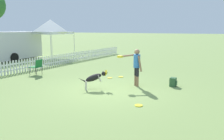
{
  "coord_description": "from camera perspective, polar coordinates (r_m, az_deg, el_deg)",
  "views": [
    {
      "loc": [
        -7.09,
        -4.53,
        2.38
      ],
      "look_at": [
        0.4,
        -0.05,
        0.75
      ],
      "focal_mm": 35.0,
      "sensor_mm": 36.0,
      "label": 1
    }
  ],
  "objects": [
    {
      "name": "ground_plane",
      "position": [
        8.74,
        -1.65,
        -5.23
      ],
      "size": [
        240.0,
        240.0,
        0.0
      ],
      "primitive_type": "plane",
      "color": "olive"
    },
    {
      "name": "handler_person",
      "position": [
        9.19,
        6.2,
        1.78
      ],
      "size": [
        0.65,
        1.04,
        1.57
      ],
      "rotation": [
        0.0,
        0.0,
        0.82
      ],
      "color": "#8C664C",
      "rests_on": "ground_plane"
    },
    {
      "name": "leaping_dog",
      "position": [
        8.76,
        -4.54,
        -1.97
      ],
      "size": [
        0.97,
        0.92,
        0.77
      ],
      "rotation": [
        0.0,
        0.0,
        -2.32
      ],
      "color": "black",
      "rests_on": "ground_plane"
    },
    {
      "name": "frisbee_near_handler",
      "position": [
        11.06,
        2.33,
        -1.79
      ],
      "size": [
        0.25,
        0.25,
        0.02
      ],
      "color": "yellow",
      "rests_on": "ground_plane"
    },
    {
      "name": "frisbee_near_dog",
      "position": [
        7.04,
        6.98,
        -9.17
      ],
      "size": [
        0.25,
        0.25,
        0.02
      ],
      "color": "yellow",
      "rests_on": "ground_plane"
    },
    {
      "name": "frisbee_midfield",
      "position": [
        10.84,
        -0.59,
        -2.05
      ],
      "size": [
        0.25,
        0.25,
        0.02
      ],
      "color": "yellow",
      "rests_on": "ground_plane"
    },
    {
      "name": "backpack_on_grass",
      "position": [
        9.6,
        15.69,
        -3.05
      ],
      "size": [
        0.28,
        0.28,
        0.37
      ],
      "color": "#2D5633",
      "rests_on": "ground_plane"
    },
    {
      "name": "picket_fence",
      "position": [
        12.89,
        -24.98,
        0.58
      ],
      "size": [
        23.09,
        0.04,
        0.72
      ],
      "color": "white",
      "rests_on": "ground_plane"
    },
    {
      "name": "folding_chair_center",
      "position": [
        12.19,
        -19.02,
        1.07
      ],
      "size": [
        0.6,
        0.61,
        0.82
      ],
      "rotation": [
        0.0,
        0.0,
        3.31
      ],
      "color": "#333338",
      "rests_on": "ground_plane"
    },
    {
      "name": "canopy_tent_secondary",
      "position": [
        19.24,
        -15.76,
        10.79
      ],
      "size": [
        2.75,
        2.75,
        3.18
      ],
      "color": "silver",
      "rests_on": "ground_plane"
    },
    {
      "name": "equipment_trailer",
      "position": [
        18.68,
        -25.16,
        5.86
      ],
      "size": [
        5.62,
        2.62,
        2.19
      ],
      "rotation": [
        0.0,
        0.0,
        0.11
      ],
      "color": "silver",
      "rests_on": "ground_plane"
    }
  ]
}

